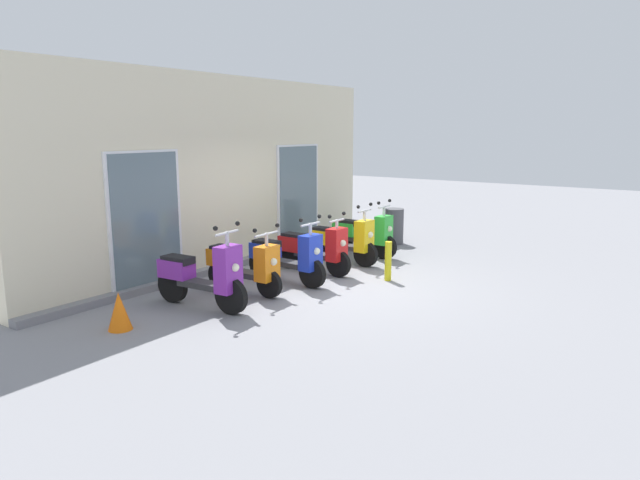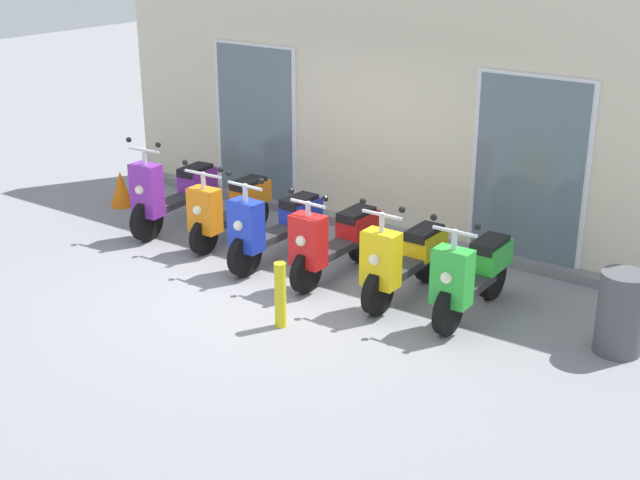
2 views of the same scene
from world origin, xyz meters
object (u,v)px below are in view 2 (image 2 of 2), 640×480
at_px(scooter_red, 334,239).
at_px(scooter_purple, 173,192).
at_px(scooter_orange, 229,207).
at_px(trash_bin, 621,313).
at_px(scooter_blue, 275,225).
at_px(scooter_green, 472,274).
at_px(curb_bollard, 280,295).
at_px(scooter_yellow, 404,259).
at_px(traffic_cone, 121,189).

bearing_deg(scooter_red, scooter_purple, 177.83).
relative_size(scooter_orange, trash_bin, 1.83).
bearing_deg(scooter_blue, scooter_orange, 168.62).
bearing_deg(scooter_green, curb_bollard, -136.85).
xyz_separation_m(scooter_yellow, scooter_green, (0.81, 0.00, 0.01)).
bearing_deg(scooter_purple, scooter_yellow, -2.04).
distance_m(traffic_cone, trash_bin, 7.26).
xyz_separation_m(scooter_blue, scooter_green, (2.61, 0.01, 0.00)).
xyz_separation_m(scooter_orange, traffic_cone, (-2.24, 0.19, -0.21)).
height_order(scooter_yellow, traffic_cone, scooter_yellow).
distance_m(scooter_purple, scooter_red, 2.69).
height_order(scooter_orange, scooter_yellow, scooter_yellow).
bearing_deg(trash_bin, scooter_yellow, -177.44).
distance_m(scooter_orange, scooter_green, 3.50).
bearing_deg(scooter_purple, traffic_cone, 169.83).
bearing_deg(scooter_green, traffic_cone, 176.45).
bearing_deg(scooter_blue, scooter_green, 0.17).
xyz_separation_m(scooter_red, traffic_cone, (-3.97, 0.33, -0.21)).
height_order(scooter_yellow, trash_bin, scooter_yellow).
bearing_deg(traffic_cone, scooter_red, -4.78).
bearing_deg(scooter_purple, trash_bin, -0.24).
xyz_separation_m(scooter_green, trash_bin, (1.52, 0.10, -0.06)).
xyz_separation_m(scooter_blue, traffic_cone, (-3.12, 0.36, -0.20)).
bearing_deg(scooter_blue, scooter_yellow, 0.13).
xyz_separation_m(scooter_purple, trash_bin, (5.97, -0.02, -0.09)).
xyz_separation_m(scooter_purple, scooter_green, (4.45, -0.13, -0.03)).
xyz_separation_m(scooter_orange, curb_bollard, (2.03, -1.54, -0.12)).
height_order(scooter_red, scooter_green, scooter_green).
bearing_deg(scooter_green, scooter_red, 179.23).
height_order(scooter_purple, trash_bin, scooter_purple).
distance_m(scooter_orange, scooter_red, 1.74).
xyz_separation_m(scooter_red, curb_bollard, (0.30, -1.39, -0.12)).
bearing_deg(curb_bollard, scooter_red, 102.20).
relative_size(scooter_purple, scooter_green, 1.09).
bearing_deg(scooter_blue, trash_bin, 1.51).
height_order(traffic_cone, trash_bin, trash_bin).
bearing_deg(scooter_blue, scooter_red, 2.14).
relative_size(scooter_purple, scooter_blue, 1.02).
xyz_separation_m(trash_bin, curb_bollard, (-2.98, -1.47, -0.06)).
relative_size(scooter_orange, scooter_blue, 0.91).
distance_m(scooter_yellow, scooter_green, 0.81).
height_order(scooter_orange, trash_bin, scooter_orange).
height_order(scooter_green, curb_bollard, scooter_green).
bearing_deg(scooter_orange, scooter_purple, -177.29).
distance_m(scooter_yellow, curb_bollard, 1.51).
bearing_deg(scooter_red, trash_bin, 1.34).
relative_size(scooter_red, trash_bin, 1.97).
relative_size(scooter_green, trash_bin, 1.88).
bearing_deg(trash_bin, scooter_green, -176.22).
height_order(scooter_purple, scooter_orange, scooter_purple).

